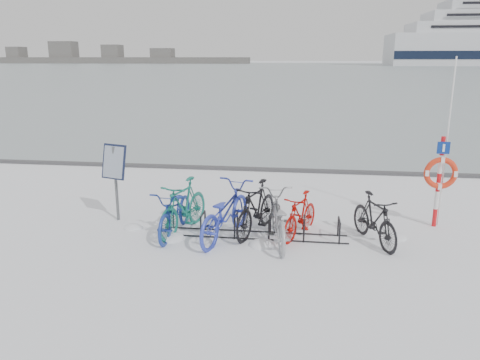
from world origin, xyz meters
The scene contains 15 objects.
ground centered at (0.00, 0.00, 0.00)m, with size 900.00×900.00×0.00m, color white.
ice_sheet centered at (0.00, 155.00, 0.01)m, with size 400.00×298.00×0.02m, color #94A1A7.
quay_edge centered at (0.00, 5.90, 0.05)m, with size 400.00×0.25×0.10m, color #3F3F42.
bike_rack centered at (0.00, 0.00, 0.18)m, with size 4.00×0.48×0.46m.
info_board centered at (-3.24, 0.57, 1.30)m, with size 0.64×0.40×1.80m.
lifebuoy_station centered at (4.00, 1.08, 1.25)m, with size 0.72×0.22×3.72m.
shoreline centered at (-122.02, 260.00, 2.79)m, with size 180.00×12.00×9.50m.
bike_0 centered at (-1.67, -0.04, 0.53)m, with size 0.70×2.02×1.06m, color navy.
bike_1 centered at (-1.53, 0.10, 0.59)m, with size 0.56×1.98×1.19m, color #156A5B.
bike_2 centered at (-0.58, -0.13, 0.59)m, with size 0.78×2.25×1.18m, color #2D3CB7.
bike_3 centered at (0.05, 0.22, 0.58)m, with size 0.54×1.93×1.16m, color black.
bike_4 centered at (0.54, -0.26, 0.54)m, with size 0.71×2.05×1.08m, color #929499.
bike_5 centered at (1.00, 0.19, 0.48)m, with size 0.45×1.60×0.96m, color #A70A05.
bike_6 centered at (2.50, -0.01, 0.52)m, with size 0.49×1.75×1.05m, color black.
snow_drifts centered at (-0.23, 0.00, 0.00)m, with size 6.16×1.75×0.22m.
Camera 1 is at (0.98, -9.31, 3.71)m, focal length 35.00 mm.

